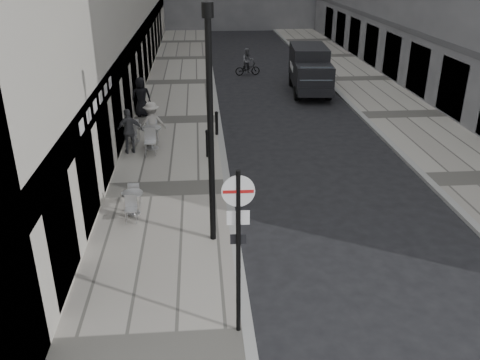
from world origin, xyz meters
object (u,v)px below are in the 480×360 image
object	(u,v)px
lamppost	(210,119)
cyclist	(248,65)
panel_van	(310,67)
sign_post	(238,233)

from	to	relation	value
lamppost	cyclist	size ratio (longest dim) A/B	3.57
lamppost	panel_van	size ratio (longest dim) A/B	1.15
lamppost	cyclist	distance (m)	21.06
sign_post	lamppost	bearing A→B (deg)	97.28
sign_post	cyclist	size ratio (longest dim) A/B	2.10
sign_post	panel_van	bearing A→B (deg)	75.44
sign_post	panel_van	distance (m)	20.69
sign_post	cyclist	xyz separation A→B (m)	(2.53, 24.41, -1.77)
lamppost	panel_van	world-z (taller)	lamppost
sign_post	panel_van	world-z (taller)	sign_post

